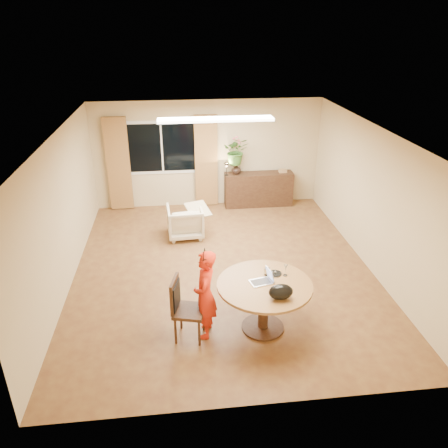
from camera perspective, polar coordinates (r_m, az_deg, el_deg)
The scene contains 24 objects.
floor at distance 8.31m, azimuth -0.14°, elevation -5.85°, with size 6.50×6.50×0.00m, color brown.
ceiling at distance 7.31m, azimuth -0.16°, elevation 11.88°, with size 6.50×6.50×0.00m, color white.
wall_back at distance 10.77m, azimuth -2.13°, elevation 9.11°, with size 5.50×5.50×0.00m, color tan.
wall_left at distance 7.92m, azimuth -20.34°, elevation 1.40°, with size 6.50×6.50×0.00m, color tan.
wall_right at distance 8.46m, azimuth 18.74°, elevation 3.15°, with size 6.50×6.50×0.00m, color tan.
window at distance 10.67m, azimuth -8.12°, elevation 9.84°, with size 1.70×0.03×1.30m.
curtain_left at distance 10.78m, azimuth -13.64°, elevation 7.56°, with size 0.55×0.08×2.25m, color brown.
curtain_right at distance 10.72m, azimuth -2.34°, elevation 8.16°, with size 0.55×0.08×2.25m, color brown.
ceiling_panel at distance 8.48m, azimuth -1.10°, elevation 13.51°, with size 2.20×0.35×0.05m, color white.
dining_table at distance 6.52m, azimuth 5.27°, elevation -9.03°, with size 1.40×1.40×0.80m.
dining_chair at distance 6.43m, azimuth -4.56°, elevation -11.05°, with size 0.47×0.43×0.98m, color black, non-canonical shape.
child at distance 6.36m, azimuth -2.47°, elevation -9.20°, with size 0.33×0.51×1.39m, color #B8100E.
laptop at distance 6.40m, azimuth 4.85°, elevation -6.80°, with size 0.32×0.22×0.22m, color #B7B7BC, non-canonical shape.
tumbler at distance 6.61m, azimuth 5.65°, elevation -6.19°, with size 0.08×0.08×0.12m, color white, non-canonical shape.
wine_glass at distance 6.61m, azimuth 8.05°, elevation -5.98°, with size 0.06×0.06×0.18m, color white, non-canonical shape.
pot_lid at distance 6.66m, azimuth 6.69°, elevation -6.39°, with size 0.20×0.20×0.03m, color white, non-canonical shape.
handbag at distance 6.08m, azimuth 7.43°, elevation -8.79°, with size 0.34×0.20×0.23m, color black, non-canonical shape.
armchair at distance 9.40m, azimuth -5.11°, elevation 0.33°, with size 0.74×0.76×0.69m, color beige.
throw at distance 9.24m, azimuth -3.45°, elevation 2.36°, with size 0.45×0.55×0.03m, color beige, non-canonical shape.
sideboard at distance 10.98m, azimuth 4.53°, elevation 4.55°, with size 1.69×0.41×0.84m, color black.
vase at distance 10.71m, azimuth 1.63°, elevation 7.17°, with size 0.24×0.24×0.25m, color black.
bouquet at distance 10.58m, azimuth 1.60°, elevation 9.51°, with size 0.59×0.51×0.66m, color #316224.
book_stack at distance 10.96m, azimuth 7.68°, elevation 6.91°, with size 0.20×0.15×0.08m, color #886145, non-canonical shape.
desk_lamp at distance 10.62m, azimuth 0.33°, elevation 7.23°, with size 0.13×0.13×0.32m, color black, non-canonical shape.
Camera 1 is at (-0.80, -7.07, 4.29)m, focal length 35.00 mm.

